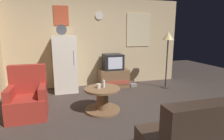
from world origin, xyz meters
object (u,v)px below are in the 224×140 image
fridge (65,64)px  coffee_table (102,99)px  armchair (28,99)px  crt_tv (113,62)px  standing_lamp (168,40)px  tv_stand (114,78)px  book_stack (133,85)px  mug_ceramic_white (99,86)px  wine_glass (104,84)px

fridge → coffee_table: fridge is taller
armchair → crt_tv: bearing=34.5°
standing_lamp → fridge: bearing=170.8°
tv_stand → armchair: size_ratio=0.88×
coffee_table → armchair: 1.42m
crt_tv → book_stack: 0.93m
tv_stand → book_stack: (0.57, -0.14, -0.22)m
crt_tv → fridge: bearing=-177.5°
standing_lamp → book_stack: bearing=156.8°
armchair → book_stack: armchair is taller
tv_stand → armchair: 2.55m
crt_tv → mug_ceramic_white: size_ratio=6.00×
coffee_table → armchair: (-1.41, 0.16, 0.10)m
standing_lamp → book_stack: size_ratio=7.86×
wine_glass → armchair: bearing=175.5°
standing_lamp → mug_ceramic_white: 2.58m
crt_tv → tv_stand: bearing=2.4°
fridge → standing_lamp: 2.89m
book_stack → crt_tv: bearing=166.4°
mug_ceramic_white → book_stack: 2.03m
mug_ceramic_white → armchair: armchair is taller
crt_tv → mug_ceramic_white: bearing=-115.3°
coffee_table → wine_glass: 0.32m
fridge → mug_ceramic_white: 1.65m
armchair → book_stack: 2.99m
tv_stand → standing_lamp: 1.87m
book_stack → mug_ceramic_white: bearing=-132.9°
book_stack → fridge: bearing=177.5°
coffee_table → book_stack: (1.27, 1.45, -0.20)m
wine_glass → mug_ceramic_white: 0.13m
standing_lamp → coffee_table: 2.63m
tv_stand → fridge: bearing=-177.5°
tv_stand → crt_tv: size_ratio=1.56×
tv_stand → mug_ceramic_white: size_ratio=9.33×
coffee_table → book_stack: coffee_table is taller
tv_stand → wine_glass: size_ratio=5.60×
fridge → coffee_table: 1.75m
crt_tv → standing_lamp: 1.65m
tv_stand → crt_tv: bearing=-177.6°
fridge → crt_tv: size_ratio=3.28×
fridge → tv_stand: 1.45m
standing_lamp → coffee_table: bearing=-153.0°
armchair → wine_glass: bearing=-4.5°
crt_tv → coffee_table: crt_tv is taller
standing_lamp → wine_glass: (-2.08, -1.04, -0.80)m
fridge → armchair: (-0.75, -1.38, -0.42)m
standing_lamp → wine_glass: size_ratio=10.60×
fridge → crt_tv: fridge is taller
armchair → book_stack: bearing=25.8°
fridge → crt_tv: 1.34m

